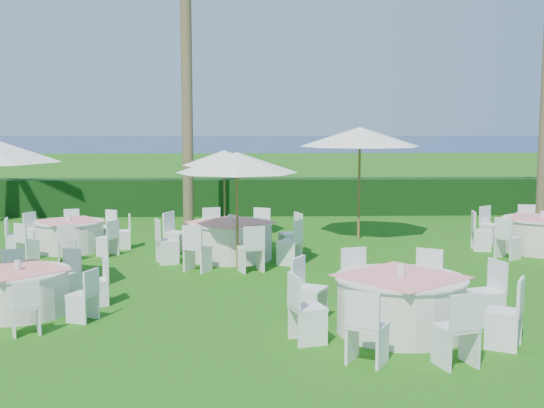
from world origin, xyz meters
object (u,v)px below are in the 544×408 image
Objects in this scene: umbrella_c at (224,158)px; umbrella_d at (360,137)px; banquet_table_b at (400,303)px; banquet_table_e at (231,239)px; umbrella_b at (237,163)px; banquet_table_f at (542,234)px; banquet_table_a at (19,290)px; banquet_table_d at (70,235)px.

umbrella_d is (3.55, -0.52, 0.57)m from umbrella_c.
banquet_table_e is at bearing 115.09° from banquet_table_b.
banquet_table_b is 5.42m from umbrella_b.
banquet_table_f is (4.75, 6.13, -0.01)m from banquet_table_b.
banquet_table_e reaches higher than banquet_table_b.
umbrella_d is at bearing -8.41° from umbrella_c.
banquet_table_b is 6.12m from banquet_table_e.
banquet_table_a is 5.10m from umbrella_b.
umbrella_b is at bearing 118.33° from banquet_table_b.
umbrella_b is at bearing -84.46° from umbrella_c.
banquet_table_d is at bearing 177.32° from banquet_table_f.
banquet_table_d is 1.24× the size of umbrella_c.
banquet_table_f is at bearing -2.68° from banquet_table_d.
umbrella_c is 0.73× the size of umbrella_d.
banquet_table_b is 1.15× the size of banquet_table_d.
umbrella_d is at bearing 46.51° from banquet_table_a.
banquet_table_e is at bearing -175.41° from banquet_table_f.
umbrella_b is at bearing 43.76° from banquet_table_a.
umbrella_d is (6.57, 6.93, 2.31)m from banquet_table_a.
banquet_table_d is (-0.60, 5.44, 0.01)m from banquet_table_a.
banquet_table_f is 1.03× the size of umbrella_d.
banquet_table_d is 7.68m from umbrella_d.
umbrella_d reaches higher than banquet_table_d.
umbrella_c reaches higher than banquet_table_e.
banquet_table_e is 1.42× the size of umbrella_c.
banquet_table_e is 1.01× the size of banquet_table_f.
banquet_table_a is 1.17× the size of umbrella_c.
umbrella_d is at bearing 153.45° from banquet_table_f.
banquet_table_a is 0.86× the size of umbrella_d.
umbrella_c is at bearing 161.47° from banquet_table_f.
banquet_table_e is at bearing 99.10° from umbrella_b.
umbrella_c reaches higher than banquet_table_a.
banquet_table_d is 4.93m from umbrella_b.
banquet_table_a is at bearing -133.49° from umbrella_d.
umbrella_c is (-0.24, 3.13, 1.67)m from banquet_table_e.
banquet_table_a is at bearing -155.16° from banquet_table_f.
banquet_table_f is 1.40× the size of umbrella_c.
banquet_table_d is 4.50m from umbrella_c.
banquet_table_a is 9.83m from umbrella_d.
umbrella_b is at bearing -80.90° from banquet_table_e.
banquet_table_f is 1.29× the size of umbrella_b.
banquet_table_a is 0.82× the size of banquet_table_b.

